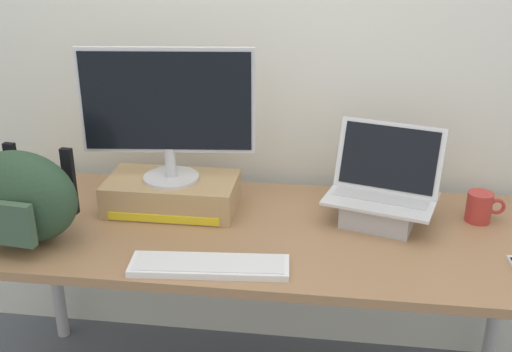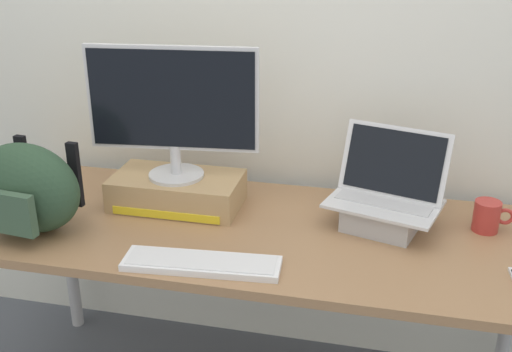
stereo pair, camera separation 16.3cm
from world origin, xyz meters
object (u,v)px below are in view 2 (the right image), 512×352
coffee_mug (487,216)px  open_laptop (384,207)px  desktop_monitor (173,108)px  messenger_backpack (27,189)px  plush_toy (38,182)px  toner_box_yellow (177,191)px  external_keyboard (202,263)px

coffee_mug → open_laptop: bearing=-172.9°
desktop_monitor → messenger_backpack: desktop_monitor is taller
messenger_backpack → plush_toy: (-0.12, 0.24, -0.09)m
toner_box_yellow → messenger_backpack: (-0.39, -0.28, 0.09)m
coffee_mug → desktop_monitor: bearing=-177.8°
toner_box_yellow → open_laptop: bearing=-0.1°
open_laptop → plush_toy: size_ratio=3.51×
desktop_monitor → external_keyboard: (0.20, -0.37, -0.34)m
toner_box_yellow → messenger_backpack: messenger_backpack is taller
toner_box_yellow → external_keyboard: (0.21, -0.38, -0.04)m
toner_box_yellow → open_laptop: 0.70m
open_laptop → messenger_backpack: bearing=-149.6°
messenger_backpack → coffee_mug: messenger_backpack is taller
external_keyboard → messenger_backpack: (-0.59, 0.09, 0.13)m
coffee_mug → plush_toy: bearing=-176.8°
toner_box_yellow → plush_toy: plush_toy is taller
toner_box_yellow → plush_toy: 0.51m
open_laptop → coffee_mug: open_laptop is taller
desktop_monitor → external_keyboard: size_ratio=1.23×
external_keyboard → coffee_mug: bearing=22.2°
toner_box_yellow → messenger_backpack: bearing=-144.1°
open_laptop → coffee_mug: (0.32, 0.04, -0.02)m
desktop_monitor → coffee_mug: desktop_monitor is taller
toner_box_yellow → desktop_monitor: bearing=-81.7°
messenger_backpack → plush_toy: size_ratio=3.40×
external_keyboard → desktop_monitor: bearing=113.9°
plush_toy → toner_box_yellow: bearing=5.2°
open_laptop → coffee_mug: 0.32m
messenger_backpack → plush_toy: 0.28m
messenger_backpack → toner_box_yellow: bearing=42.5°
external_keyboard → toner_box_yellow: bearing=113.9°
messenger_backpack → desktop_monitor: bearing=42.4°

